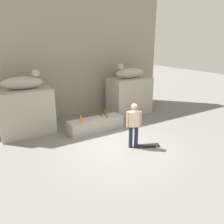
% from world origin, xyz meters
% --- Properties ---
extents(ground_plane, '(40.00, 40.00, 0.00)m').
position_xyz_m(ground_plane, '(0.00, 0.00, 0.00)').
color(ground_plane, slate).
extents(facade_wall, '(10.53, 0.60, 6.45)m').
position_xyz_m(facade_wall, '(0.00, 4.54, 3.23)').
color(facade_wall, gray).
rests_on(facade_wall, ground_plane).
extents(pedestal_left, '(2.14, 1.31, 1.89)m').
position_xyz_m(pedestal_left, '(-2.62, 3.01, 0.94)').
color(pedestal_left, '#A39E93').
rests_on(pedestal_left, ground_plane).
extents(pedestal_right, '(2.14, 1.31, 1.89)m').
position_xyz_m(pedestal_right, '(2.62, 3.01, 0.94)').
color(pedestal_right, '#A39E93').
rests_on(pedestal_right, ground_plane).
extents(statue_reclining_left, '(1.67, 0.80, 0.78)m').
position_xyz_m(statue_reclining_left, '(-2.58, 3.01, 2.17)').
color(statue_reclining_left, '#ADA79F').
rests_on(statue_reclining_left, pedestal_left).
extents(statue_reclining_right, '(1.63, 0.66, 0.78)m').
position_xyz_m(statue_reclining_right, '(2.58, 3.02, 2.17)').
color(statue_reclining_right, '#ADA79F').
rests_on(statue_reclining_right, pedestal_right).
extents(ledge_block, '(2.43, 0.72, 0.52)m').
position_xyz_m(ledge_block, '(0.00, 1.83, 0.26)').
color(ledge_block, '#A39E93').
rests_on(ledge_block, ground_plane).
extents(skater, '(0.49, 0.35, 1.67)m').
position_xyz_m(skater, '(0.40, -0.38, 0.92)').
color(skater, '#1E233F').
rests_on(skater, ground_plane).
extents(skateboard, '(0.82, 0.49, 0.08)m').
position_xyz_m(skateboard, '(0.90, -0.65, 0.06)').
color(skateboard, black).
rests_on(skateboard, ground_plane).
extents(bottle_green, '(0.07, 0.07, 0.32)m').
position_xyz_m(bottle_green, '(0.45, 1.65, 0.66)').
color(bottle_green, '#1E722D').
rests_on(bottle_green, ledge_block).
extents(bottle_red, '(0.07, 0.07, 0.28)m').
position_xyz_m(bottle_red, '(0.55, 2.00, 0.64)').
color(bottle_red, red).
rests_on(bottle_red, ledge_block).
extents(bottle_brown, '(0.08, 0.08, 0.28)m').
position_xyz_m(bottle_brown, '(0.35, 2.00, 0.64)').
color(bottle_brown, '#593314').
rests_on(bottle_brown, ledge_block).
extents(bottle_orange, '(0.07, 0.07, 0.32)m').
position_xyz_m(bottle_orange, '(-0.71, 1.77, 0.66)').
color(bottle_orange, orange).
rests_on(bottle_orange, ledge_block).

